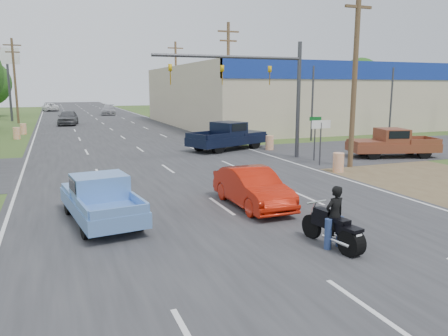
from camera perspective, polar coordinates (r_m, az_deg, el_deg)
name	(u,v)px	position (r m, az deg, el deg)	size (l,w,h in m)	color
ground	(365,307)	(9.55, 17.91, -16.90)	(200.00, 200.00, 0.00)	#2F4C1E
main_road	(111,129)	(47.00, -14.51, 4.92)	(15.00, 180.00, 0.02)	#2D2D30
cross_road	(159,163)	(25.46, -8.44, 0.65)	(120.00, 10.00, 0.02)	#2D2D30
dirt_verge	(412,175)	(23.74, 23.38, -0.83)	(8.00, 18.00, 0.01)	brown
big_box_store	(365,95)	(59.70, 17.88, 9.05)	(50.00, 28.10, 6.60)	#B7A88C
utility_pole_1	(355,68)	(24.63, 16.75, 12.40)	(2.00, 0.28, 10.00)	#4C3823
utility_pole_2	(228,76)	(40.39, 0.56, 11.93)	(2.00, 0.28, 10.00)	#4C3823
utility_pole_3	(176,79)	(57.49, -6.28, 11.44)	(2.00, 0.28, 10.00)	#4C3823
utility_pole_6	(15,79)	(58.61, -25.65, 10.47)	(2.00, 0.28, 10.00)	#4C3823
tree_3	(360,78)	(97.56, 17.38, 11.14)	(8.40, 8.40, 10.40)	#422D19
tree_5	(208,81)	(107.53, -2.06, 11.34)	(7.98, 7.98, 9.88)	#422D19
barrel_0	(338,162)	(23.22, 14.72, 0.70)	(0.56, 0.56, 1.00)	orange
barrel_1	(270,143)	(30.60, 5.98, 3.29)	(0.56, 0.56, 1.00)	orange
barrel_2	(17,133)	(40.76, -25.45, 4.12)	(0.56, 0.56, 1.00)	orange
barrel_3	(23,129)	(44.71, -24.73, 4.65)	(0.56, 0.56, 1.00)	orange
pole_sign_left_far	(7,64)	(62.73, -26.46, 12.04)	(3.00, 0.35, 9.20)	#3F3F44
lane_sign	(321,132)	(24.78, 12.53, 4.66)	(1.20, 0.08, 2.52)	#3F3F44
street_name_sign	(315,134)	(26.38, 11.79, 4.39)	(0.80, 0.08, 2.61)	#3F3F44
signal_mast	(259,79)	(26.08, 4.61, 11.54)	(9.12, 0.40, 7.00)	#3F3F44
red_convertible	(252,188)	(15.92, 3.73, -2.63)	(1.49, 4.27, 1.41)	#B31908
motorcycle	(336,231)	(12.24, 14.37, -7.94)	(0.77, 2.27, 1.15)	black
rider	(334,219)	(12.19, 14.23, -6.49)	(0.60, 0.39, 1.64)	black
blue_pickup	(100,198)	(14.73, -15.89, -3.77)	(2.39, 4.88, 1.55)	black
navy_pickup	(229,136)	(30.56, 0.65, 4.24)	(6.27, 4.27, 1.94)	black
brown_pickup	(391,143)	(29.19, 20.96, 3.09)	(5.74, 3.46, 1.79)	black
distant_car_grey	(68,118)	(53.82, -19.70, 6.21)	(2.03, 5.04, 1.72)	#515155
distant_car_silver	(108,110)	(72.19, -14.85, 7.35)	(2.19, 5.38, 1.56)	#A7A7AC
distant_car_white	(50,107)	(86.44, -21.77, 7.38)	(2.37, 5.14, 1.43)	white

